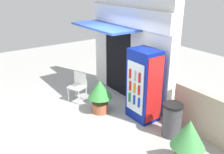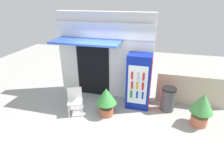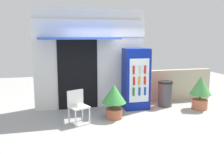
{
  "view_description": "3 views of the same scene",
  "coord_description": "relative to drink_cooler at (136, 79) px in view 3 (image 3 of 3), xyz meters",
  "views": [
    {
      "loc": [
        5.07,
        -2.88,
        3.41
      ],
      "look_at": [
        -0.03,
        0.7,
        0.97
      ],
      "focal_mm": 39.83,
      "sensor_mm": 36.0,
      "label": 1
    },
    {
      "loc": [
        1.29,
        -4.31,
        3.49
      ],
      "look_at": [
        0.01,
        0.71,
        1.17
      ],
      "focal_mm": 29.09,
      "sensor_mm": 36.0,
      "label": 2
    },
    {
      "loc": [
        -1.71,
        -5.94,
        2.25
      ],
      "look_at": [
        -0.05,
        0.67,
        1.09
      ],
      "focal_mm": 39.63,
      "sensor_mm": 36.0,
      "label": 3
    }
  ],
  "objects": [
    {
      "name": "ground",
      "position": [
        -0.82,
        -1.09,
        -0.93
      ],
      "size": [
        16.0,
        16.0,
        0.0
      ],
      "primitive_type": "plane",
      "color": "#A3A39E"
    },
    {
      "name": "potted_plant_near_shop",
      "position": [
        -0.9,
        -0.75,
        -0.35
      ],
      "size": [
        0.66,
        0.66,
        0.94
      ],
      "color": "#AD5B3D",
      "rests_on": "ground"
    },
    {
      "name": "drink_cooler",
      "position": [
        0.0,
        0.0,
        0.0
      ],
      "size": [
        0.78,
        0.63,
        1.86
      ],
      "color": "navy",
      "rests_on": "ground"
    },
    {
      "name": "storefront_building",
      "position": [
        -1.35,
        0.58,
        0.64
      ],
      "size": [
        3.42,
        1.31,
        3.04
      ],
      "color": "silver",
      "rests_on": "ground"
    },
    {
      "name": "trash_bin",
      "position": [
        0.99,
        0.01,
        -0.52
      ],
      "size": [
        0.46,
        0.46,
        0.81
      ],
      "color": "#47474C",
      "rests_on": "ground"
    },
    {
      "name": "potted_plant_curbside",
      "position": [
        1.88,
        -0.56,
        -0.31
      ],
      "size": [
        0.65,
        0.65,
        1.03
      ],
      "color": "#BC6B4C",
      "rests_on": "ground"
    },
    {
      "name": "stone_boundary_wall",
      "position": [
        1.77,
        0.61,
        -0.39
      ],
      "size": [
        2.35,
        0.22,
        1.08
      ],
      "primitive_type": "cube",
      "color": "#B7AD93",
      "rests_on": "ground"
    },
    {
      "name": "plastic_chair",
      "position": [
        -1.9,
        -0.87,
        -0.42
      ],
      "size": [
        0.58,
        0.55,
        0.86
      ],
      "color": "silver",
      "rests_on": "ground"
    }
  ]
}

